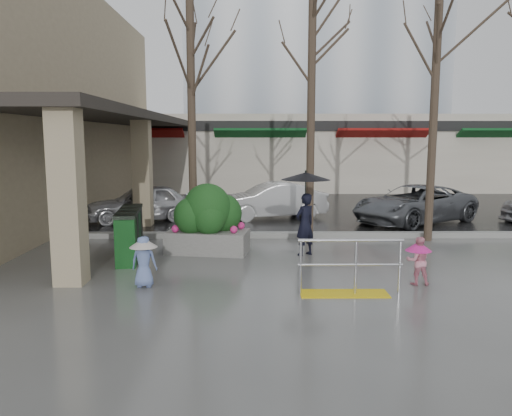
{
  "coord_description": "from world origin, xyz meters",
  "views": [
    {
      "loc": [
        -0.36,
        -9.97,
        2.83
      ],
      "look_at": [
        -0.29,
        0.84,
        1.3
      ],
      "focal_mm": 35.0,
      "sensor_mm": 36.0,
      "label": 1
    }
  ],
  "objects_px": {
    "tree_west": "(191,51)",
    "car_b": "(272,201)",
    "tree_mideast": "(436,60)",
    "planter": "(208,220)",
    "child_blue": "(144,257)",
    "woman": "(305,202)",
    "handrail": "(348,274)",
    "car_a": "(142,203)",
    "news_boxes": "(130,234)",
    "car_c": "(415,204)",
    "tree_midwest": "(312,45)",
    "child_pink": "(418,257)"
  },
  "relations": [
    {
      "from": "tree_west",
      "to": "car_b",
      "type": "bearing_deg",
      "value": 59.11
    },
    {
      "from": "tree_mideast",
      "to": "planter",
      "type": "relative_size",
      "value": 3.09
    },
    {
      "from": "car_b",
      "to": "child_blue",
      "type": "bearing_deg",
      "value": -34.76
    },
    {
      "from": "woman",
      "to": "handrail",
      "type": "bearing_deg",
      "value": 61.99
    },
    {
      "from": "child_blue",
      "to": "car_a",
      "type": "distance_m",
      "value": 7.75
    },
    {
      "from": "tree_west",
      "to": "tree_mideast",
      "type": "distance_m",
      "value": 6.5
    },
    {
      "from": "news_boxes",
      "to": "car_c",
      "type": "bearing_deg",
      "value": 22.6
    },
    {
      "from": "tree_midwest",
      "to": "child_blue",
      "type": "bearing_deg",
      "value": -130.14
    },
    {
      "from": "child_pink",
      "to": "car_a",
      "type": "bearing_deg",
      "value": -44.24
    },
    {
      "from": "planter",
      "to": "car_a",
      "type": "distance_m",
      "value": 5.39
    },
    {
      "from": "handrail",
      "to": "woman",
      "type": "bearing_deg",
      "value": 98.67
    },
    {
      "from": "child_pink",
      "to": "tree_mideast",
      "type": "bearing_deg",
      "value": -108.93
    },
    {
      "from": "planter",
      "to": "car_b",
      "type": "distance_m",
      "value": 5.57
    },
    {
      "from": "tree_midwest",
      "to": "car_a",
      "type": "xyz_separation_m",
      "value": [
        -5.32,
        3.26,
        -4.6
      ]
    },
    {
      "from": "tree_mideast",
      "to": "child_pink",
      "type": "bearing_deg",
      "value": -111.69
    },
    {
      "from": "woman",
      "to": "child_pink",
      "type": "bearing_deg",
      "value": 91.56
    },
    {
      "from": "tree_west",
      "to": "planter",
      "type": "relative_size",
      "value": 3.23
    },
    {
      "from": "tree_midwest",
      "to": "child_blue",
      "type": "height_order",
      "value": "tree_midwest"
    },
    {
      "from": "car_a",
      "to": "car_b",
      "type": "xyz_separation_m",
      "value": [
        4.42,
        0.58,
        0.0
      ]
    },
    {
      "from": "planter",
      "to": "news_boxes",
      "type": "relative_size",
      "value": 0.99
    },
    {
      "from": "handrail",
      "to": "car_c",
      "type": "distance_m",
      "value": 8.52
    },
    {
      "from": "car_c",
      "to": "tree_mideast",
      "type": "bearing_deg",
      "value": -43.85
    },
    {
      "from": "tree_mideast",
      "to": "news_boxes",
      "type": "bearing_deg",
      "value": -165.53
    },
    {
      "from": "tree_midwest",
      "to": "child_pink",
      "type": "height_order",
      "value": "tree_midwest"
    },
    {
      "from": "tree_west",
      "to": "tree_midwest",
      "type": "xyz_separation_m",
      "value": [
        3.2,
        0.0,
        0.15
      ]
    },
    {
      "from": "child_pink",
      "to": "news_boxes",
      "type": "xyz_separation_m",
      "value": [
        -6.1,
        2.19,
        0.04
      ]
    },
    {
      "from": "news_boxes",
      "to": "child_pink",
      "type": "bearing_deg",
      "value": -27.62
    },
    {
      "from": "tree_midwest",
      "to": "car_c",
      "type": "xyz_separation_m",
      "value": [
        3.84,
        2.88,
        -4.6
      ]
    },
    {
      "from": "tree_midwest",
      "to": "planter",
      "type": "xyz_separation_m",
      "value": [
        -2.67,
        -1.43,
        -4.41
      ]
    },
    {
      "from": "planter",
      "to": "car_b",
      "type": "height_order",
      "value": "planter"
    },
    {
      "from": "tree_west",
      "to": "tree_mideast",
      "type": "height_order",
      "value": "tree_west"
    },
    {
      "from": "child_pink",
      "to": "child_blue",
      "type": "distance_m",
      "value": 5.27
    },
    {
      "from": "news_boxes",
      "to": "child_blue",
      "type": "bearing_deg",
      "value": -77.99
    },
    {
      "from": "child_pink",
      "to": "handrail",
      "type": "bearing_deg",
      "value": 25.03
    },
    {
      "from": "tree_midwest",
      "to": "car_a",
      "type": "height_order",
      "value": "tree_midwest"
    },
    {
      "from": "child_blue",
      "to": "car_b",
      "type": "relative_size",
      "value": 0.26
    },
    {
      "from": "planter",
      "to": "car_a",
      "type": "bearing_deg",
      "value": 119.48
    },
    {
      "from": "tree_midwest",
      "to": "car_c",
      "type": "relative_size",
      "value": 1.54
    },
    {
      "from": "tree_west",
      "to": "car_c",
      "type": "distance_m",
      "value": 8.81
    },
    {
      "from": "child_blue",
      "to": "car_c",
      "type": "xyz_separation_m",
      "value": [
        7.48,
        7.19,
        0.04
      ]
    },
    {
      "from": "planter",
      "to": "car_c",
      "type": "height_order",
      "value": "planter"
    },
    {
      "from": "car_b",
      "to": "planter",
      "type": "bearing_deg",
      "value": -34.74
    },
    {
      "from": "tree_mideast",
      "to": "car_a",
      "type": "xyz_separation_m",
      "value": [
        -8.62,
        3.26,
        -4.23
      ]
    },
    {
      "from": "woman",
      "to": "child_blue",
      "type": "distance_m",
      "value": 4.27
    },
    {
      "from": "tree_mideast",
      "to": "child_pink",
      "type": "xyz_separation_m",
      "value": [
        -1.67,
        -4.2,
        -4.32
      ]
    },
    {
      "from": "tree_midwest",
      "to": "tree_mideast",
      "type": "bearing_deg",
      "value": -0.0
    },
    {
      "from": "woman",
      "to": "child_pink",
      "type": "distance_m",
      "value": 3.22
    },
    {
      "from": "child_blue",
      "to": "news_boxes",
      "type": "height_order",
      "value": "news_boxes"
    },
    {
      "from": "woman",
      "to": "child_blue",
      "type": "bearing_deg",
      "value": 1.01
    },
    {
      "from": "car_a",
      "to": "car_c",
      "type": "distance_m",
      "value": 9.17
    }
  ]
}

